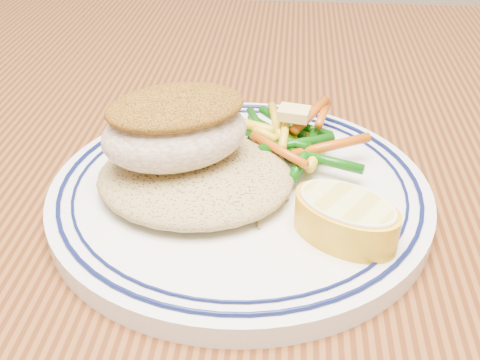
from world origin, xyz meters
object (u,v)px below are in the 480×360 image
object	(u,v)px
dining_table	(297,279)
rice_pilaf	(195,173)
plate	(240,193)
fish_fillet	(175,127)
lemon_wedge	(346,217)
vegetable_pile	(289,137)

from	to	relation	value
dining_table	rice_pilaf	bearing A→B (deg)	-152.55
plate	fish_fillet	distance (m)	0.07
lemon_wedge	rice_pilaf	bearing A→B (deg)	156.25
vegetable_pile	rice_pilaf	bearing A→B (deg)	-138.69
fish_fillet	lemon_wedge	world-z (taller)	fish_fillet
plate	vegetable_pile	world-z (taller)	vegetable_pile
rice_pilaf	fish_fillet	world-z (taller)	fish_fillet
rice_pilaf	fish_fillet	xyz separation A→B (m)	(-0.01, 0.01, 0.03)
fish_fillet	lemon_wedge	bearing A→B (deg)	-24.13
fish_fillet	rice_pilaf	bearing A→B (deg)	-26.90
dining_table	rice_pilaf	xyz separation A→B (m)	(-0.07, -0.04, 0.12)
fish_fillet	vegetable_pile	bearing A→B (deg)	32.52
fish_fillet	vegetable_pile	world-z (taller)	fish_fillet
rice_pilaf	lemon_wedge	distance (m)	0.11
rice_pilaf	fish_fillet	size ratio (longest dim) A/B	1.13
dining_table	fish_fillet	distance (m)	0.18
plate	vegetable_pile	size ratio (longest dim) A/B	2.44
plate	lemon_wedge	bearing A→B (deg)	-35.85
dining_table	lemon_wedge	bearing A→B (deg)	-73.90
rice_pilaf	lemon_wedge	world-z (taller)	same
vegetable_pile	dining_table	bearing A→B (deg)	-52.23
vegetable_pile	lemon_wedge	world-z (taller)	vegetable_pile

